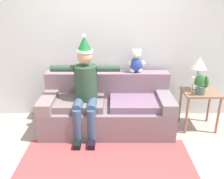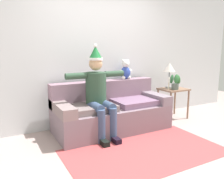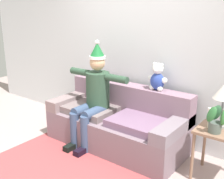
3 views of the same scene
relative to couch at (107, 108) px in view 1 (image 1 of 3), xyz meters
The scene contains 10 objects.
ground_plane 1.09m from the couch, 90.00° to the right, with size 10.00×10.00×0.00m, color #AC958F.
back_wall 1.14m from the couch, 90.00° to the left, with size 7.00×0.10×2.70m, color silver.
couch is the anchor object (origin of this frame).
person_seated 0.56m from the couch, 151.98° to the right, with size 1.02×0.77×1.50m.
teddy_bear 0.87m from the couch, 29.40° to the left, with size 0.29×0.17×0.38m.
side_table 1.46m from the couch, ahead, with size 0.54×0.44×0.62m.
table_lamp 1.56m from the couch, ahead, with size 0.24×0.24×0.52m.
potted_plant 1.47m from the couch, ahead, with size 0.23×0.25×0.33m.
candle_tall 1.37m from the couch, ahead, with size 0.04×0.04×0.24m.
area_rug 1.09m from the couch, 90.00° to the right, with size 2.22×1.25×0.01m, color #AB4346.
Camera 1 is at (0.08, -2.44, 2.00)m, focal length 38.84 mm.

